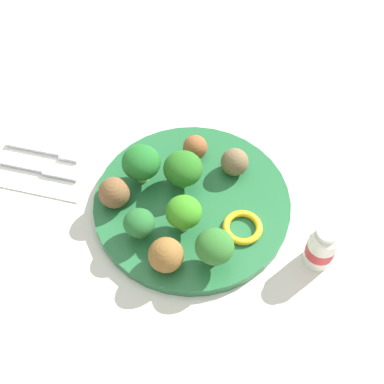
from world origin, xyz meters
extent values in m
plane|color=silver|center=(0.00, 0.00, 0.00)|extent=(4.00, 4.00, 0.00)
cylinder|color=#236638|center=(0.00, 0.00, 0.01)|extent=(0.28, 0.28, 0.02)
cylinder|color=#9FC37E|center=(-0.02, 0.03, 0.02)|extent=(0.02, 0.02, 0.01)
ellipsoid|color=#25661D|center=(-0.02, 0.03, 0.05)|extent=(0.06, 0.06, 0.04)
cylinder|color=#A2C46E|center=(0.05, -0.09, 0.03)|extent=(0.01, 0.01, 0.02)
ellipsoid|color=#2D6928|center=(0.05, -0.09, 0.05)|extent=(0.05, 0.05, 0.04)
cylinder|color=#9FBA82|center=(0.00, -0.05, 0.03)|extent=(0.01, 0.01, 0.02)
ellipsoid|color=#35831D|center=(0.00, -0.05, 0.05)|extent=(0.05, 0.05, 0.04)
cylinder|color=#ACCF69|center=(-0.08, 0.02, 0.03)|extent=(0.02, 0.02, 0.02)
ellipsoid|color=#1F6524|center=(-0.08, 0.02, 0.05)|extent=(0.06, 0.06, 0.04)
cylinder|color=#A9C57D|center=(-0.05, -0.07, 0.02)|extent=(0.01, 0.01, 0.01)
ellipsoid|color=#23622B|center=(-0.05, -0.07, 0.05)|extent=(0.04, 0.04, 0.03)
sphere|color=brown|center=(0.05, 0.07, 0.04)|extent=(0.04, 0.04, 0.04)
sphere|color=brown|center=(-0.01, -0.10, 0.04)|extent=(0.05, 0.05, 0.05)
sphere|color=brown|center=(-0.02, 0.08, 0.03)|extent=(0.04, 0.04, 0.04)
sphere|color=brown|center=(-0.10, -0.03, 0.04)|extent=(0.04, 0.04, 0.04)
torus|color=yellow|center=(0.08, -0.03, 0.02)|extent=(0.07, 0.07, 0.01)
cube|color=white|center=(-0.25, 0.03, 0.00)|extent=(0.17, 0.12, 0.01)
cube|color=silver|center=(-0.26, 0.04, 0.01)|extent=(0.09, 0.01, 0.01)
cube|color=silver|center=(-0.20, 0.04, 0.01)|extent=(0.03, 0.02, 0.01)
cube|color=silver|center=(-0.28, 0.01, 0.01)|extent=(0.09, 0.01, 0.01)
cube|color=silver|center=(-0.20, 0.01, 0.01)|extent=(0.06, 0.02, 0.01)
cylinder|color=white|center=(0.18, -0.04, 0.03)|extent=(0.04, 0.04, 0.06)
cylinder|color=red|center=(0.18, -0.04, 0.03)|extent=(0.04, 0.04, 0.02)
cylinder|color=silver|center=(0.18, -0.04, 0.07)|extent=(0.03, 0.03, 0.01)
camera|label=1|loc=(0.10, -0.39, 0.61)|focal=47.62mm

